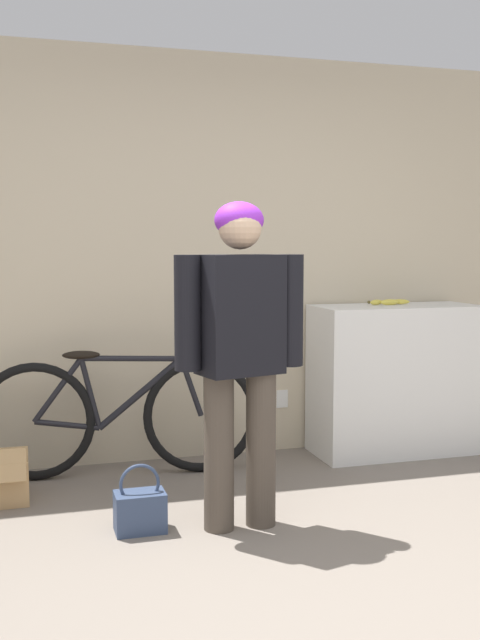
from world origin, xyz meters
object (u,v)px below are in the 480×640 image
banana (388,302)px  handbag (140,510)px  bicycle (119,415)px  person (240,339)px

banana → handbag: size_ratio=0.90×
banana → handbag: banana is taller
bicycle → banana: (1.80, 0.07, 0.64)m
person → handbag: size_ratio=4.74×
bicycle → banana: 1.91m
person → banana: 1.70m
bicycle → handbag: 0.95m
person → bicycle: size_ratio=0.95×
bicycle → handbag: size_ratio=5.01×
bicycle → handbag: bicycle is taller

